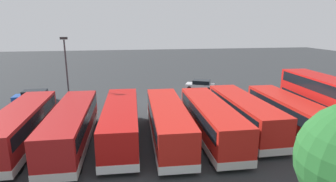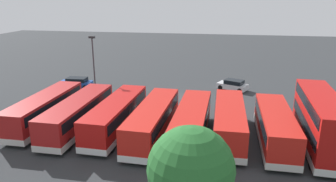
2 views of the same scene
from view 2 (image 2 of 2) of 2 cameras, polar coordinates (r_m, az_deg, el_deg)
The scene contains 14 objects.
ground_plane at distance 39.32m, azimuth 3.25°, elevation -1.37°, with size 140.00×140.00×0.00m, color #2D3033.
bus_double_decker_near_end at distance 28.91m, azimuth 25.88°, elevation -4.82°, with size 3.12×10.94×4.55m.
bus_single_deck_second at distance 28.46m, azimuth 18.87°, elevation -6.12°, with size 2.64×10.37×2.95m.
bus_single_deck_third at distance 28.60m, azimuth 11.04°, elevation -5.37°, with size 2.68×10.76×2.95m.
bus_single_deck_fourth at distance 27.77m, azimuth 4.29°, elevation -5.78°, with size 2.78×11.29×2.95m.
bus_single_deck_fifth at distance 28.37m, azimuth -2.75°, elevation -5.24°, with size 2.98×11.34×2.95m.
bus_single_deck_sixth at distance 29.91m, azimuth -9.32°, elevation -4.27°, with size 2.97×11.26×2.95m.
bus_single_deck_seventh at distance 31.08m, azimuth -15.95°, elevation -3.89°, with size 2.76×11.43×2.95m.
bus_single_deck_far_end at distance 33.31m, azimuth -21.35°, elevation -3.02°, with size 2.65×11.10×2.95m.
car_hatchback_silver at distance 45.59m, azimuth -16.31°, elevation 1.45°, with size 4.52×2.02×1.43m.
car_small_green at distance 43.53m, azimuth 11.68°, elevation 1.07°, with size 4.35×3.26×1.43m.
lamp_post_tall at distance 37.92m, azimuth -13.32°, elevation 4.75°, with size 0.70×0.30×7.89m.
waste_bin_yellow at distance 35.48m, azimuth 3.78°, elevation -2.62°, with size 0.60×0.60×0.95m, color #333338.
tree_midright at distance 15.43m, azimuth 4.16°, elevation -14.00°, with size 4.23×4.23×6.52m.
Camera 2 is at (-4.42, 37.08, 12.30)m, focal length 33.62 mm.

